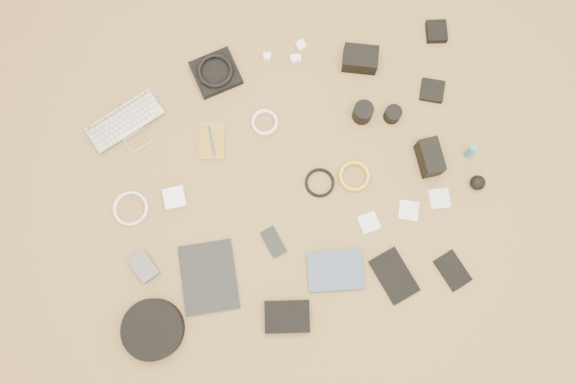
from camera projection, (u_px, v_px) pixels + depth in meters
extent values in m
cube|color=olive|center=(292.00, 186.00, 2.10)|extent=(4.00, 4.00, 0.04)
imported|color=silver|center=(131.00, 130.00, 2.11)|extent=(0.34, 0.30, 0.02)
cube|color=black|center=(216.00, 73.00, 2.15)|extent=(0.19, 0.19, 0.03)
torus|color=black|center=(215.00, 71.00, 2.13)|extent=(0.17, 0.17, 0.02)
cube|color=white|center=(267.00, 57.00, 2.17)|extent=(0.03, 0.03, 0.03)
cube|color=white|center=(301.00, 46.00, 2.17)|extent=(0.04, 0.04, 0.03)
cube|color=white|center=(294.00, 59.00, 2.16)|extent=(0.03, 0.03, 0.03)
cube|color=white|center=(297.00, 59.00, 2.16)|extent=(0.03, 0.03, 0.03)
cube|color=black|center=(360.00, 59.00, 2.14)|extent=(0.15, 0.13, 0.08)
cube|color=black|center=(436.00, 32.00, 2.18)|extent=(0.09, 0.10, 0.03)
cube|color=olive|center=(212.00, 141.00, 2.11)|extent=(0.12, 0.17, 0.01)
cylinder|color=#133D9C|center=(212.00, 140.00, 2.10)|extent=(0.01, 0.12, 0.01)
torus|color=white|center=(265.00, 123.00, 2.12)|extent=(0.12, 0.12, 0.01)
cylinder|color=black|center=(363.00, 112.00, 2.10)|extent=(0.09, 0.09, 0.08)
cylinder|color=black|center=(393.00, 114.00, 2.11)|extent=(0.07, 0.07, 0.06)
cube|color=black|center=(432.00, 91.00, 2.14)|extent=(0.11, 0.11, 0.02)
cube|color=white|center=(175.00, 198.00, 2.06)|extent=(0.08, 0.08, 0.03)
torus|color=white|center=(131.00, 209.00, 2.06)|extent=(0.16, 0.16, 0.01)
torus|color=black|center=(320.00, 183.00, 2.08)|extent=(0.14, 0.14, 0.01)
torus|color=gold|center=(354.00, 177.00, 2.08)|extent=(0.13, 0.13, 0.01)
cube|color=black|center=(430.00, 158.00, 2.05)|extent=(0.07, 0.13, 0.10)
cylinder|color=teal|center=(470.00, 151.00, 2.06)|extent=(0.03, 0.03, 0.09)
cube|color=#525357|center=(144.00, 266.00, 2.01)|extent=(0.10, 0.12, 0.03)
cube|color=black|center=(209.00, 277.00, 2.02)|extent=(0.21, 0.26, 0.01)
cube|color=black|center=(273.00, 242.00, 2.04)|extent=(0.09, 0.12, 0.01)
cube|color=silver|center=(369.00, 223.00, 2.05)|extent=(0.08, 0.08, 0.01)
cube|color=silver|center=(409.00, 211.00, 2.06)|extent=(0.09, 0.09, 0.01)
cube|color=silver|center=(439.00, 199.00, 2.07)|extent=(0.08, 0.08, 0.01)
sphere|color=black|center=(478.00, 183.00, 2.06)|extent=(0.07, 0.07, 0.06)
cylinder|color=black|center=(153.00, 329.00, 1.96)|extent=(0.23, 0.23, 0.06)
cube|color=black|center=(287.00, 316.00, 1.98)|extent=(0.17, 0.14, 0.04)
imported|color=#3C4A66|center=(337.00, 291.00, 2.00)|extent=(0.21, 0.17, 0.02)
cube|color=black|center=(394.00, 276.00, 2.02)|extent=(0.16, 0.21, 0.01)
cube|color=black|center=(453.00, 271.00, 2.02)|extent=(0.12, 0.15, 0.01)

